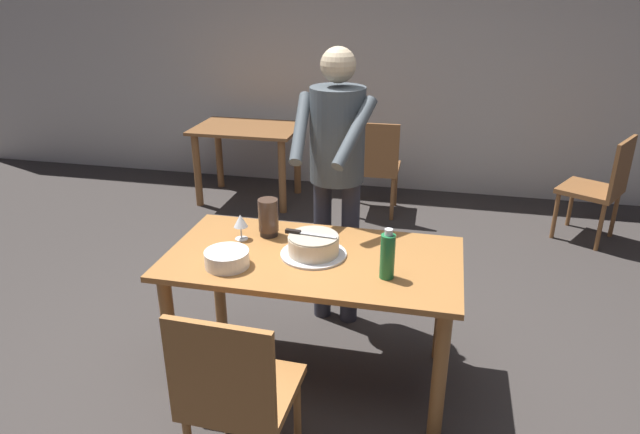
{
  "coord_description": "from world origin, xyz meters",
  "views": [
    {
      "loc": [
        0.6,
        -2.51,
        2.06
      ],
      "look_at": [
        0.0,
        0.16,
        0.9
      ],
      "focal_mm": 31.75,
      "sensor_mm": 36.0,
      "label": 1
    }
  ],
  "objects": [
    {
      "name": "ground_plane",
      "position": [
        0.0,
        0.0,
        0.0
      ],
      "size": [
        14.0,
        14.0,
        0.0
      ],
      "primitive_type": "plane",
      "color": "#383330"
    },
    {
      "name": "back_wall",
      "position": [
        0.0,
        3.26,
        1.35
      ],
      "size": [
        10.0,
        0.12,
        2.7
      ],
      "primitive_type": "cube",
      "color": "beige",
      "rests_on": "ground_plane"
    },
    {
      "name": "main_dining_table",
      "position": [
        0.0,
        0.0,
        0.63
      ],
      "size": [
        1.5,
        0.8,
        0.75
      ],
      "color": "#9E6633",
      "rests_on": "ground_plane"
    },
    {
      "name": "cake_on_platter",
      "position": [
        0.0,
        0.01,
        0.8
      ],
      "size": [
        0.34,
        0.34,
        0.11
      ],
      "color": "silver",
      "rests_on": "main_dining_table"
    },
    {
      "name": "cake_knife",
      "position": [
        -0.07,
        0.02,
        0.87
      ],
      "size": [
        0.27,
        0.05,
        0.02
      ],
      "color": "silver",
      "rests_on": "cake_on_platter"
    },
    {
      "name": "plate_stack",
      "position": [
        -0.39,
        -0.2,
        0.79
      ],
      "size": [
        0.22,
        0.22,
        0.08
      ],
      "color": "white",
      "rests_on": "main_dining_table"
    },
    {
      "name": "wine_glass_near",
      "position": [
        -0.43,
        0.11,
        0.85
      ],
      "size": [
        0.08,
        0.08,
        0.14
      ],
      "color": "silver",
      "rests_on": "main_dining_table"
    },
    {
      "name": "water_bottle",
      "position": [
        0.39,
        -0.14,
        0.86
      ],
      "size": [
        0.07,
        0.07,
        0.25
      ],
      "color": "#1E6B38",
      "rests_on": "main_dining_table"
    },
    {
      "name": "hurricane_lamp",
      "position": [
        -0.3,
        0.19,
        0.86
      ],
      "size": [
        0.11,
        0.11,
        0.21
      ],
      "color": "black",
      "rests_on": "main_dining_table"
    },
    {
      "name": "person_cutting_cake",
      "position": [
        -0.0,
        0.61,
        1.08
      ],
      "size": [
        0.46,
        0.57,
        1.72
      ],
      "color": "#2D2D38",
      "rests_on": "ground_plane"
    },
    {
      "name": "chair_near_side",
      "position": [
        -0.14,
        -0.77,
        0.49
      ],
      "size": [
        0.45,
        0.45,
        0.9
      ],
      "color": "#9E6633",
      "rests_on": "ground_plane"
    },
    {
      "name": "background_table",
      "position": [
        -1.26,
        2.56,
        0.58
      ],
      "size": [
        1.0,
        0.7,
        0.74
      ],
      "color": "brown",
      "rests_on": "ground_plane"
    },
    {
      "name": "background_chair_0",
      "position": [
        1.89,
        2.27,
        0.49
      ],
      "size": [
        0.6,
        0.6,
        0.9
      ],
      "color": "brown",
      "rests_on": "ground_plane"
    },
    {
      "name": "background_chair_1",
      "position": [
        0.0,
        2.43,
        0.49
      ],
      "size": [
        0.45,
        0.45,
        0.9
      ],
      "color": "brown",
      "rests_on": "ground_plane"
    }
  ]
}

